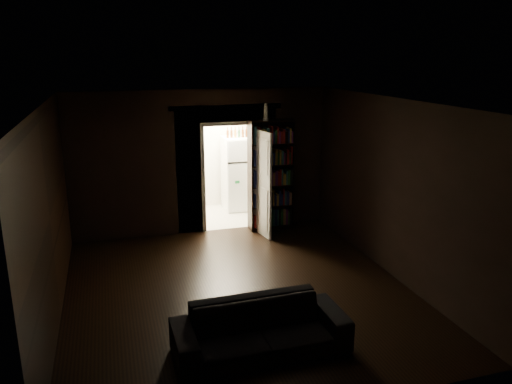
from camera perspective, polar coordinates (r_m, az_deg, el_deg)
The scene contains 9 objects.
ground at distance 7.62m, azimuth -1.99°, elevation -11.27°, with size 5.50×5.50×0.00m, color black.
room_walls at distance 8.04m, azimuth -4.12°, elevation 2.89°, with size 5.02×5.61×2.84m.
kitchen_alcove at distance 10.92m, azimuth -4.69°, elevation 3.73°, with size 2.20×1.80×2.60m.
sofa at distance 6.06m, azimuth 0.53°, elevation -14.58°, with size 2.06×0.89×0.79m, color black.
bookshelf at distance 9.91m, azimuth 1.75°, elevation 1.91°, with size 0.90×0.32×2.20m, color black.
refrigerator at distance 11.29m, azimuth -1.84°, elevation 2.17°, with size 0.74×0.68×1.65m, color white.
door at distance 9.62m, azimuth 0.48°, elevation 1.03°, with size 0.85×0.05×2.05m, color white.
figurine at distance 9.61m, azimuth 1.12°, elevation 9.15°, with size 0.11×0.11×0.33m, color white.
bottles at distance 11.05m, azimuth -1.95°, elevation 6.87°, with size 0.59×0.07×0.24m, color black.
Camera 1 is at (-1.70, -6.59, 3.44)m, focal length 35.00 mm.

